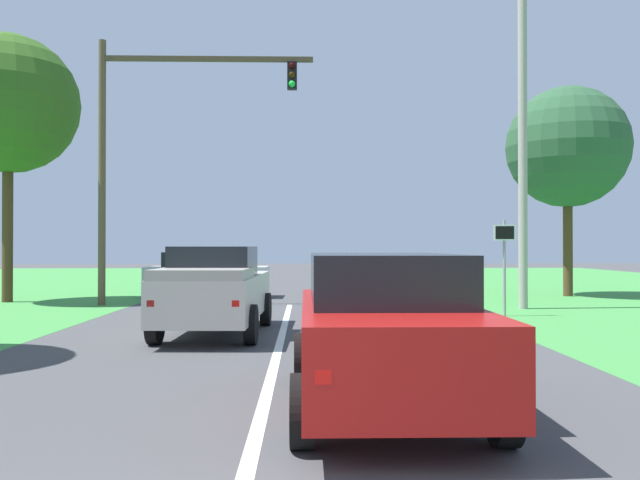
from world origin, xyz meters
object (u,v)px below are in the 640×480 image
(utility_pole_right, at_px, (523,145))
(traffic_light, at_px, (153,133))
(red_suv_near, at_px, (384,326))
(oak_tree_right, at_px, (568,147))
(crossing_suv_far, at_px, (207,273))
(pickup_truck_lead, at_px, (215,290))
(keep_moving_sign, at_px, (505,255))
(extra_tree_1, at_px, (8,104))

(utility_pole_right, bearing_deg, traffic_light, 172.61)
(red_suv_near, distance_m, oak_tree_right, 20.38)
(oak_tree_right, xyz_separation_m, utility_pole_right, (-3.46, -5.08, -0.70))
(crossing_suv_far, xyz_separation_m, utility_pole_right, (10.54, -4.84, 4.19))
(pickup_truck_lead, xyz_separation_m, utility_pole_right, (8.76, 5.81, 4.11))
(traffic_light, height_order, oak_tree_right, traffic_light)
(pickup_truck_lead, distance_m, crossing_suv_far, 10.81)
(red_suv_near, xyz_separation_m, utility_pole_right, (5.84, 12.40, 4.12))
(keep_moving_sign, xyz_separation_m, crossing_suv_far, (-9.31, 6.97, -0.80))
(pickup_truck_lead, height_order, keep_moving_sign, keep_moving_sign)
(crossing_suv_far, bearing_deg, oak_tree_right, 0.96)
(traffic_light, distance_m, extra_tree_1, 5.62)
(crossing_suv_far, bearing_deg, extra_tree_1, -163.05)
(keep_moving_sign, bearing_deg, extra_tree_1, 162.72)
(keep_moving_sign, relative_size, utility_pole_right, 0.26)
(keep_moving_sign, bearing_deg, utility_pole_right, 59.95)
(traffic_light, xyz_separation_m, keep_moving_sign, (10.60, -3.66, -3.98))
(red_suv_near, distance_m, crossing_suv_far, 17.87)
(oak_tree_right, relative_size, extra_tree_1, 0.88)
(keep_moving_sign, height_order, crossing_suv_far, keep_moving_sign)
(pickup_truck_lead, height_order, oak_tree_right, oak_tree_right)
(red_suv_near, distance_m, traffic_light, 15.88)
(pickup_truck_lead, bearing_deg, extra_tree_1, 134.18)
(traffic_light, height_order, utility_pole_right, utility_pole_right)
(red_suv_near, bearing_deg, keep_moving_sign, 65.82)
(crossing_suv_far, distance_m, utility_pole_right, 12.34)
(red_suv_near, distance_m, extra_tree_1, 19.87)
(crossing_suv_far, bearing_deg, red_suv_near, -74.76)
(keep_moving_sign, bearing_deg, crossing_suv_far, 143.18)
(red_suv_near, distance_m, keep_moving_sign, 11.29)
(utility_pole_right, bearing_deg, crossing_suv_far, 155.32)
(keep_moving_sign, height_order, oak_tree_right, oak_tree_right)
(pickup_truck_lead, xyz_separation_m, keep_moving_sign, (7.53, 3.69, 0.71))
(keep_moving_sign, xyz_separation_m, oak_tree_right, (4.70, 7.21, 4.10))
(red_suv_near, xyz_separation_m, crossing_suv_far, (-4.70, 17.25, -0.07))
(traffic_light, relative_size, keep_moving_sign, 3.28)
(traffic_light, bearing_deg, red_suv_near, -66.77)
(red_suv_near, relative_size, pickup_truck_lead, 0.93)
(traffic_light, height_order, extra_tree_1, extra_tree_1)
(crossing_suv_far, distance_m, extra_tree_1, 9.15)
(keep_moving_sign, bearing_deg, traffic_light, 160.94)
(crossing_suv_far, bearing_deg, keep_moving_sign, -36.82)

